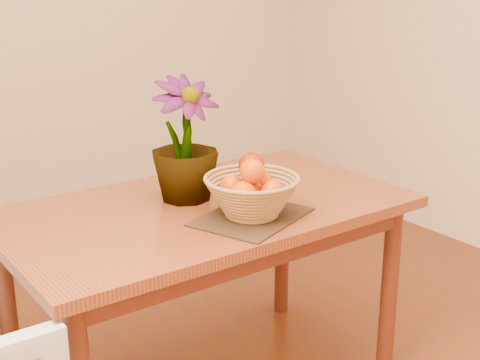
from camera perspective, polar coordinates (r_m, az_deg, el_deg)
wall_back at (r=3.98m, az=-19.17°, el=14.07°), size 4.00×0.02×2.70m
table at (r=2.36m, az=-2.98°, el=-4.09°), size 1.40×0.80×0.75m
placemat at (r=2.20m, az=1.00°, el=-3.16°), size 0.44×0.39×0.01m
wicker_basket at (r=2.18m, az=1.01°, el=-1.53°), size 0.31×0.31×0.13m
orange_pile at (r=2.16m, az=1.01°, el=0.00°), size 0.21×0.20×0.15m
potted_plant at (r=2.32m, az=-4.76°, el=3.44°), size 0.25×0.25×0.43m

